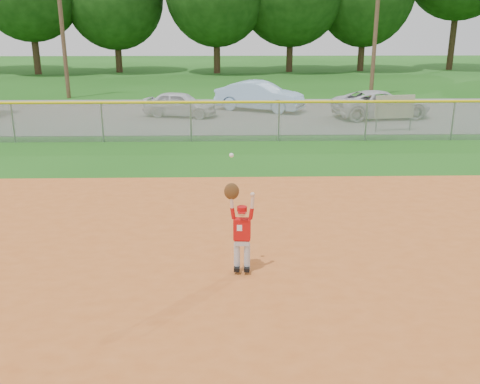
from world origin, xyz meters
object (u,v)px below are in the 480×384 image
car_white_a (180,104)px  sponsor_sign (395,108)px  ballplayer (240,228)px  car_white_b (381,104)px  car_blue (260,96)px

car_white_a → sponsor_sign: bearing=-99.2°
ballplayer → car_white_b: bearing=66.4°
car_white_b → ballplayer: size_ratio=2.08×
car_blue → sponsor_sign: 7.51m
car_blue → sponsor_sign: size_ratio=2.63×
car_white_a → car_blue: car_blue is taller
car_blue → car_white_b: 5.99m
car_white_a → car_blue: 4.21m
sponsor_sign → ballplayer: (-6.64, -12.83, -0.08)m
car_blue → ballplayer: 18.28m
car_white_a → car_white_b: 9.47m
car_white_a → car_blue: bearing=-53.9°
car_blue → sponsor_sign: bearing=-111.1°
car_white_a → sponsor_sign: sponsor_sign is taller
car_white_a → car_blue: (3.88, 1.63, 0.14)m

